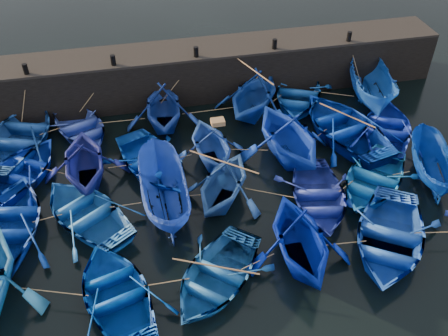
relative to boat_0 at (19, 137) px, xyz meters
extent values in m
plane|color=black|center=(8.67, -7.53, -0.59)|extent=(120.00, 120.00, 0.00)
cube|color=black|center=(8.67, 2.97, 0.66)|extent=(26.00, 2.50, 2.50)
cube|color=black|center=(8.67, 2.97, 1.97)|extent=(26.00, 2.50, 0.12)
cylinder|color=black|center=(0.67, 2.07, 2.28)|extent=(0.24, 0.24, 0.50)
cylinder|color=black|center=(4.67, 2.07, 2.28)|extent=(0.24, 0.24, 0.50)
cylinder|color=black|center=(8.67, 2.07, 2.28)|extent=(0.24, 0.24, 0.50)
cylinder|color=black|center=(12.67, 2.07, 2.28)|extent=(0.24, 0.24, 0.50)
cylinder|color=black|center=(16.67, 2.07, 2.28)|extent=(0.24, 0.24, 0.50)
imported|color=navy|center=(0.00, 0.00, 0.00)|extent=(5.76, 6.72, 1.18)
imported|color=blue|center=(2.70, 0.36, -0.13)|extent=(4.55, 5.23, 0.91)
imported|color=navy|center=(6.70, 0.29, 0.53)|extent=(4.03, 4.56, 2.23)
imported|color=#123C97|center=(11.20, 0.32, 0.62)|extent=(5.93, 6.05, 2.42)
imported|color=#104697|center=(13.73, 0.90, -0.08)|extent=(5.20, 5.90, 1.01)
imported|color=blue|center=(17.36, 0.02, 0.43)|extent=(3.15, 5.58, 2.03)
imported|color=#082AA2|center=(0.24, -2.52, -0.10)|extent=(5.32, 5.75, 0.97)
imported|color=navy|center=(3.00, -3.09, 0.51)|extent=(3.77, 4.32, 2.21)
imported|color=#0841C2|center=(5.79, -3.10, -0.09)|extent=(4.98, 5.76, 1.00)
imported|color=#1D47A7|center=(8.41, -2.96, 0.42)|extent=(3.66, 4.13, 2.01)
imported|color=#0D31B8|center=(11.78, -3.38, 0.69)|extent=(4.91, 5.46, 2.56)
imported|color=navy|center=(14.91, -2.43, 0.01)|extent=(5.36, 6.55, 1.19)
imported|color=#112AB2|center=(16.94, -2.87, -0.10)|extent=(5.11, 5.69, 0.97)
imported|color=navy|center=(0.08, -5.72, -0.04)|extent=(4.70, 5.91, 1.10)
imported|color=blue|center=(2.97, -5.53, -0.11)|extent=(5.39, 5.73, 0.97)
imported|color=#1C3DA4|center=(5.98, -5.53, 0.35)|extent=(1.97, 4.93, 1.89)
imported|color=#245193|center=(8.37, -5.59, 0.44)|extent=(4.98, 5.14, 2.06)
imported|color=#23349C|center=(12.04, -6.59, -0.12)|extent=(3.97, 5.00, 0.93)
imported|color=blue|center=(14.62, -6.11, -0.11)|extent=(5.59, 5.61, 0.96)
imported|color=navy|center=(17.21, -6.06, 0.19)|extent=(2.50, 4.27, 1.55)
imported|color=#003691|center=(3.91, -9.54, -0.12)|extent=(4.27, 5.17, 0.93)
imported|color=#175592|center=(7.24, -9.56, -0.13)|extent=(5.33, 5.46, 0.93)
imported|color=#001899|center=(10.32, -9.14, 0.55)|extent=(3.84, 4.42, 2.28)
imported|color=blue|center=(13.76, -9.27, -0.05)|extent=(5.94, 6.40, 1.08)
cube|color=olive|center=(8.71, -2.96, 1.53)|extent=(0.57, 0.44, 0.21)
cylinder|color=tan|center=(1.35, 0.18, -0.04)|extent=(0.92, 0.39, 0.04)
cylinder|color=tan|center=(4.70, 0.32, -0.04)|extent=(2.19, 0.11, 0.04)
cylinder|color=tan|center=(8.95, 0.30, -0.04)|extent=(2.71, 0.07, 0.04)
cylinder|color=tan|center=(12.47, 0.61, -0.04)|extent=(0.75, 0.61, 0.04)
cylinder|color=tan|center=(15.54, 0.46, -0.04)|extent=(1.84, 0.91, 0.04)
cylinder|color=tan|center=(1.62, -2.80, -0.04)|extent=(0.98, 0.61, 0.04)
cylinder|color=tan|center=(4.39, -3.09, -0.04)|extent=(1.00, 0.04, 0.04)
cylinder|color=tan|center=(7.10, -3.03, -0.04)|extent=(0.82, 0.17, 0.04)
cylinder|color=tan|center=(10.09, -3.17, -0.04)|extent=(1.58, 0.45, 0.04)
cylinder|color=tan|center=(13.35, -2.90, -0.04)|extent=(1.35, 0.98, 0.04)
cylinder|color=tan|center=(15.92, -2.65, -0.04)|extent=(0.26, 0.45, 0.04)
cylinder|color=tan|center=(1.52, -5.62, -0.04)|extent=(1.09, 0.22, 0.04)
cylinder|color=tan|center=(4.47, -5.53, -0.04)|extent=(1.22, 0.04, 0.04)
cylinder|color=tan|center=(7.18, -5.56, -0.04)|extent=(0.59, 0.09, 0.04)
cylinder|color=tan|center=(10.21, -6.09, -0.04)|extent=(1.88, 1.03, 0.04)
cylinder|color=tan|center=(13.33, -6.35, -0.04)|extent=(0.80, 0.52, 0.04)
cylinder|color=tan|center=(15.92, -6.08, -0.04)|extent=(0.79, 0.08, 0.04)
cylinder|color=tan|center=(1.83, -9.11, -0.04)|extent=(2.39, 0.89, 0.04)
cylinder|color=tan|center=(5.58, -9.55, -0.04)|extent=(1.53, 0.06, 0.04)
cylinder|color=tan|center=(8.78, -9.35, -0.04)|extent=(1.30, 0.46, 0.04)
cylinder|color=tan|center=(12.04, -9.20, -0.04)|extent=(1.64, 0.18, 0.04)
cylinder|color=tan|center=(0.34, 1.58, 1.00)|extent=(0.72, 0.81, 2.09)
cylinder|color=tan|center=(3.69, 1.76, 1.00)|extent=(2.00, 0.45, 2.10)
cylinder|color=tan|center=(7.69, 1.73, 1.00)|extent=(2.01, 0.52, 2.10)
cylinder|color=tan|center=(11.94, 1.74, 1.00)|extent=(1.51, 0.49, 2.09)
cylinder|color=tan|center=(13.20, 2.03, 1.00)|extent=(1.09, 0.17, 2.09)
cylinder|color=tan|center=(17.02, 1.59, 1.00)|extent=(0.73, 0.79, 2.09)
cylinder|color=#99724C|center=(11.20, 0.32, 1.86)|extent=(1.08, 2.84, 0.06)
cylinder|color=#99724C|center=(14.91, -2.43, 0.63)|extent=(1.77, 2.49, 0.06)
cylinder|color=#99724C|center=(8.37, -5.59, 1.51)|extent=(2.34, 1.97, 0.06)
cylinder|color=#99724C|center=(7.24, -9.56, 0.37)|extent=(2.74, 1.32, 0.06)
camera|label=1|loc=(5.25, -20.00, 13.57)|focal=40.00mm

